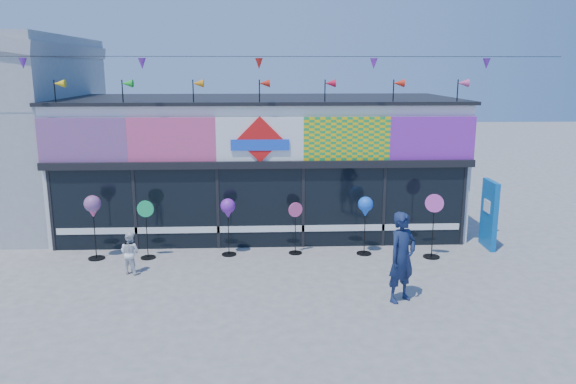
{
  "coord_description": "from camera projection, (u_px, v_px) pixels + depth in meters",
  "views": [
    {
      "loc": [
        0.07,
        -11.92,
        5.03
      ],
      "look_at": [
        0.71,
        2.0,
        1.92
      ],
      "focal_mm": 35.0,
      "sensor_mm": 36.0,
      "label": 1
    }
  ],
  "objects": [
    {
      "name": "spinner_1",
      "position": [
        147.0,
        228.0,
        14.94
      ],
      "size": [
        0.45,
        0.41,
        1.59
      ],
      "color": "black",
      "rests_on": "ground"
    },
    {
      "name": "spinner_2",
      "position": [
        228.0,
        210.0,
        15.11
      ],
      "size": [
        0.4,
        0.4,
        1.58
      ],
      "color": "black",
      "rests_on": "ground"
    },
    {
      "name": "ground",
      "position": [
        261.0,
        294.0,
        12.71
      ],
      "size": [
        80.0,
        80.0,
        0.0
      ],
      "primitive_type": "plane",
      "color": "slate",
      "rests_on": "ground"
    },
    {
      "name": "spinner_5",
      "position": [
        433.0,
        224.0,
        14.98
      ],
      "size": [
        0.48,
        0.45,
        1.75
      ],
      "color": "black",
      "rests_on": "ground"
    },
    {
      "name": "spinner_4",
      "position": [
        365.0,
        208.0,
        15.17
      ],
      "size": [
        0.41,
        0.41,
        1.62
      ],
      "color": "black",
      "rests_on": "ground"
    },
    {
      "name": "blue_sign",
      "position": [
        489.0,
        214.0,
        15.84
      ],
      "size": [
        0.19,
        0.97,
        1.93
      ],
      "rotation": [
        0.0,
        0.0,
        -0.02
      ],
      "color": "#0B5AA6",
      "rests_on": "ground"
    },
    {
      "name": "adult_man",
      "position": [
        402.0,
        257.0,
        12.16
      ],
      "size": [
        0.87,
        0.8,
        2.01
      ],
      "primitive_type": "imported",
      "rotation": [
        0.0,
        0.0,
        0.58
      ],
      "color": "#162245",
      "rests_on": "ground"
    },
    {
      "name": "spinner_3",
      "position": [
        295.0,
        227.0,
        15.34
      ],
      "size": [
        0.39,
        0.37,
        1.45
      ],
      "color": "black",
      "rests_on": "ground"
    },
    {
      "name": "spinner_0",
      "position": [
        93.0,
        208.0,
        14.76
      ],
      "size": [
        0.44,
        0.44,
        1.75
      ],
      "color": "black",
      "rests_on": "ground"
    },
    {
      "name": "kite_shop",
      "position": [
        260.0,
        162.0,
        18.06
      ],
      "size": [
        16.0,
        5.7,
        5.31
      ],
      "color": "silver",
      "rests_on": "ground"
    },
    {
      "name": "child",
      "position": [
        130.0,
        253.0,
        13.9
      ],
      "size": [
        0.6,
        0.48,
        1.07
      ],
      "primitive_type": "imported",
      "rotation": [
        0.0,
        0.0,
        2.72
      ],
      "color": "white",
      "rests_on": "ground"
    }
  ]
}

